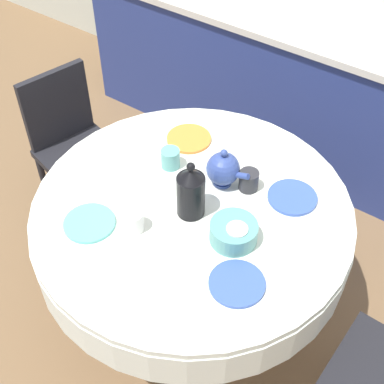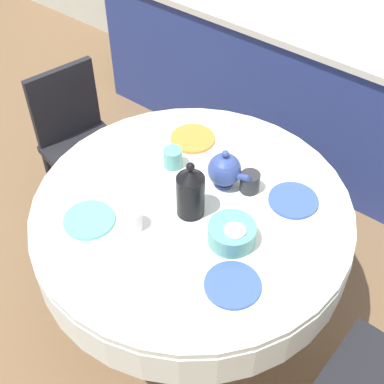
# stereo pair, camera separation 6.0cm
# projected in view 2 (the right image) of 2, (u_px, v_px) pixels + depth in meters

# --- Properties ---
(ground_plane) EXTENTS (12.00, 12.00, 0.00)m
(ground_plane) POSITION_uv_depth(u_px,v_px,m) (192.00, 310.00, 2.71)
(ground_plane) COLOR brown
(kitchen_counter) EXTENTS (3.24, 0.64, 0.91)m
(kitchen_counter) POSITION_uv_depth(u_px,v_px,m) (339.00, 102.00, 3.18)
(kitchen_counter) COLOR navy
(kitchen_counter) RESTS_ON ground_plane
(dining_table) EXTENTS (1.31, 1.31, 0.78)m
(dining_table) POSITION_uv_depth(u_px,v_px,m) (192.00, 226.00, 2.24)
(dining_table) COLOR tan
(dining_table) RESTS_ON ground_plane
(chair_right) EXTENTS (0.49, 0.49, 0.86)m
(chair_right) POSITION_uv_depth(u_px,v_px,m) (79.00, 138.00, 2.91)
(chair_right) COLOR black
(chair_right) RESTS_ON ground_plane
(plate_near_left) EXTENTS (0.20, 0.20, 0.01)m
(plate_near_left) POSITION_uv_depth(u_px,v_px,m) (89.00, 220.00, 2.09)
(plate_near_left) COLOR #60BCB7
(plate_near_left) RESTS_ON dining_table
(cup_near_left) EXTENTS (0.08, 0.08, 0.09)m
(cup_near_left) POSITION_uv_depth(u_px,v_px,m) (132.00, 219.00, 2.04)
(cup_near_left) COLOR white
(cup_near_left) RESTS_ON dining_table
(plate_near_right) EXTENTS (0.20, 0.20, 0.01)m
(plate_near_right) POSITION_uv_depth(u_px,v_px,m) (233.00, 285.00, 1.88)
(plate_near_right) COLOR #3856AD
(plate_near_right) RESTS_ON dining_table
(cup_near_right) EXTENTS (0.08, 0.08, 0.09)m
(cup_near_right) POSITION_uv_depth(u_px,v_px,m) (234.00, 237.00, 1.98)
(cup_near_right) COLOR white
(cup_near_right) RESTS_ON dining_table
(plate_far_left) EXTENTS (0.20, 0.20, 0.01)m
(plate_far_left) POSITION_uv_depth(u_px,v_px,m) (193.00, 139.00, 2.43)
(plate_far_left) COLOR orange
(plate_far_left) RESTS_ON dining_table
(cup_far_left) EXTENTS (0.08, 0.08, 0.09)m
(cup_far_left) POSITION_uv_depth(u_px,v_px,m) (173.00, 158.00, 2.29)
(cup_far_left) COLOR #5BA39E
(cup_far_left) RESTS_ON dining_table
(plate_far_right) EXTENTS (0.20, 0.20, 0.01)m
(plate_far_right) POSITION_uv_depth(u_px,v_px,m) (293.00, 200.00, 2.16)
(plate_far_right) COLOR #3856AD
(plate_far_right) RESTS_ON dining_table
(cup_far_right) EXTENTS (0.08, 0.08, 0.09)m
(cup_far_right) POSITION_uv_depth(u_px,v_px,m) (250.00, 182.00, 2.19)
(cup_far_right) COLOR #28282D
(cup_far_right) RESTS_ON dining_table
(coffee_carafe) EXTENTS (0.11, 0.11, 0.26)m
(coffee_carafe) POSITION_uv_depth(u_px,v_px,m) (190.00, 192.00, 2.05)
(coffee_carafe) COLOR black
(coffee_carafe) RESTS_ON dining_table
(teapot) EXTENTS (0.19, 0.14, 0.18)m
(teapot) POSITION_uv_depth(u_px,v_px,m) (225.00, 170.00, 2.18)
(teapot) COLOR #33478E
(teapot) RESTS_ON dining_table
(fruit_bowl) EXTENTS (0.18, 0.18, 0.08)m
(fruit_bowl) POSITION_uv_depth(u_px,v_px,m) (232.00, 234.00, 2.00)
(fruit_bowl) COLOR #569993
(fruit_bowl) RESTS_ON dining_table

